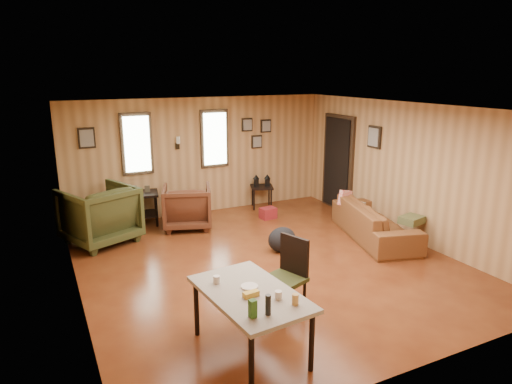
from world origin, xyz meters
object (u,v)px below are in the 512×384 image
side_table (262,185)px  dining_table (251,298)px  recliner_green (99,212)px  end_table (142,202)px  sofa (375,216)px  recliner_brown (187,205)px

side_table → dining_table: size_ratio=0.51×
recliner_green → end_table: 1.11m
sofa → recliner_green: (-4.42, 1.94, 0.14)m
recliner_green → end_table: size_ratio=1.42×
side_table → sofa: bearing=-69.8°
recliner_green → dining_table: (0.95, -4.07, 0.08)m
recliner_green → side_table: 3.53m
side_table → dining_table: (-2.52, -4.71, 0.13)m
recliner_green → recliner_brown: bearing=160.6°
side_table → end_table: bearing=179.4°
recliner_brown → side_table: recliner_brown is taller
recliner_green → side_table: recliner_green is taller
recliner_green → end_table: recliner_green is taller
recliner_brown → dining_table: 4.22m
recliner_brown → end_table: bearing=-20.1°
recliner_brown → side_table: 1.95m
side_table → recliner_green: bearing=-169.5°
sofa → end_table: bearing=69.7°
sofa → recliner_green: recliner_green is taller
recliner_green → side_table: size_ratio=1.49×
sofa → side_table: 2.75m
dining_table → sofa: bearing=25.9°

